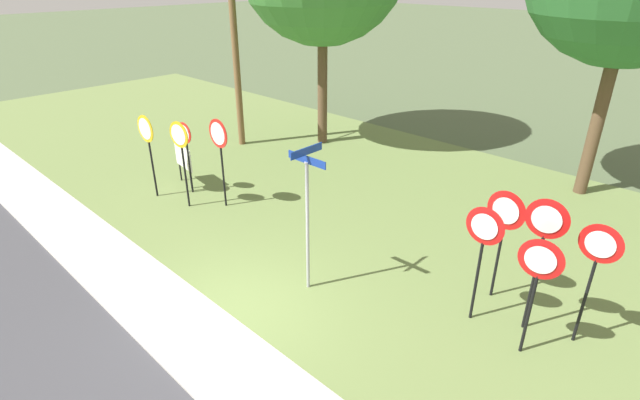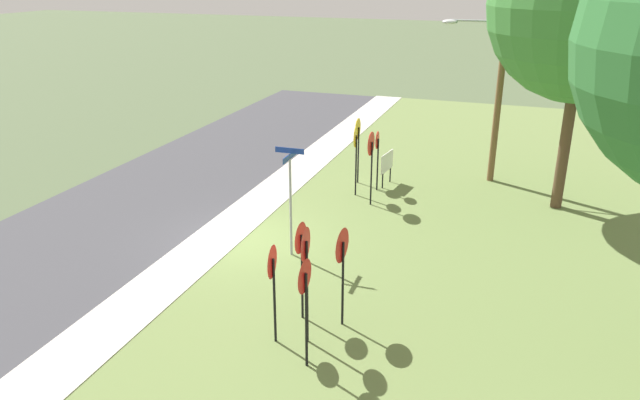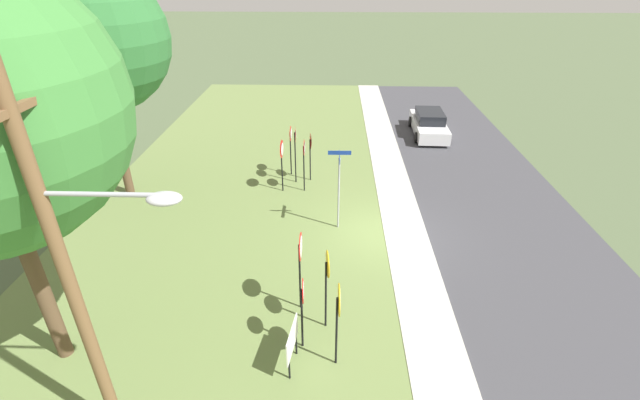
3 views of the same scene
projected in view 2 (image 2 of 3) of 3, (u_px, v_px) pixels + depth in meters
ground_plane at (244, 240)px, 18.02m from camera, size 160.00×160.00×0.00m
road_asphalt at (109, 219)px, 19.51m from camera, size 44.00×6.40×0.01m
sidewalk_strip at (220, 236)px, 18.26m from camera, size 44.00×1.60×0.06m
grass_median at (446, 271)px, 16.15m from camera, size 44.00×12.00×0.04m
stop_sign_near_left at (371, 152)px, 19.97m from camera, size 0.79×0.09×2.54m
stop_sign_near_right at (377, 149)px, 21.42m from camera, size 0.62×0.11×2.18m
stop_sign_far_left at (358, 136)px, 22.07m from camera, size 0.77×0.10×2.46m
stop_sign_far_center at (356, 146)px, 20.86m from camera, size 0.71×0.13×2.48m
yield_sign_near_left at (305, 288)px, 11.69m from camera, size 0.70×0.10×2.39m
yield_sign_near_right at (305, 258)px, 12.41m from camera, size 0.73×0.12×2.67m
yield_sign_far_left at (272, 272)px, 12.52m from camera, size 0.72×0.13×2.27m
yield_sign_far_right at (342, 254)px, 13.12m from camera, size 0.78×0.12×2.36m
yield_sign_center at (300, 248)px, 13.37m from camera, size 0.73×0.10×2.38m
street_name_post at (290, 193)px, 16.40m from camera, size 0.96×0.82×3.12m
utility_pole at (498, 63)px, 21.45m from camera, size 2.10×2.35×8.06m
notice_board at (387, 163)px, 22.18m from camera, size 1.09×0.18×1.25m
oak_tree_left at (586, 6)px, 18.11m from camera, size 5.84×5.84×9.41m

